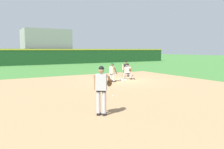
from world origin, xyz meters
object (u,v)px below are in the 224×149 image
Objects in this scene: baserunner at (112,71)px; umpire at (126,68)px; first_baseman at (128,71)px; pitcher at (102,87)px; first_base_bag at (123,80)px; baseball at (113,96)px.

baserunner and umpire have the same top height.
pitcher is at bearing -129.53° from first_baseman.
first_base_bag is at bearing 9.07° from baserunner.
pitcher is 8.70m from baserunner.
first_base_bag is 0.20× the size of pitcher.
umpire is at bearing 52.20° from first_base_bag.
umpire is at bearing 52.09° from baseball.
baserunner is (4.68, 7.33, -0.27)m from pitcher.
umpire reaches higher than first_base_bag.
baserunner is 3.49m from umpire.
umpire is (1.56, 2.02, 0.75)m from first_base_bag.
baserunner is at bearing -140.96° from umpire.
baseball is at bearing 52.51° from pitcher.
first_baseman is at bearing 50.47° from pitcher.
umpire is (0.93, 1.70, 0.06)m from first_baseman.
umpire reaches higher than baseball.
first_base_bag is at bearing 52.04° from baseball.
umpire is (5.42, 6.96, 0.76)m from baseball.
pitcher is at bearing -122.55° from baserunner.
umpire is at bearing 61.33° from first_baseman.
baserunner is 1.00× the size of umpire.
first_baseman is at bearing 26.67° from first_base_bag.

